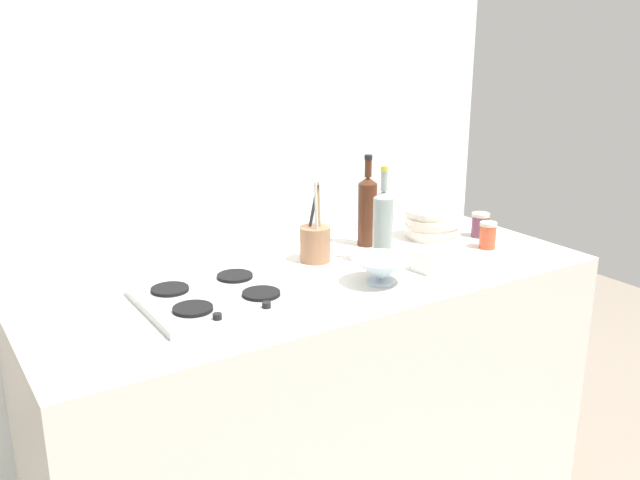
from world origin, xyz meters
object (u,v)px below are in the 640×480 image
plate_stack (432,223)px  utensil_crock (315,242)px  condiment_jar_rear (488,235)px  wine_bottle_mid_left (382,226)px  mixing_bowl (381,270)px  condiment_jar_front (480,225)px  stovetop_hob (216,296)px  butter_dish (438,259)px  wine_bottle_leftmost (367,210)px

plate_stack → utensil_crock: utensil_crock is taller
utensil_crock → condiment_jar_rear: (0.59, -0.21, -0.02)m
wine_bottle_mid_left → utensil_crock: size_ratio=1.20×
mixing_bowl → condiment_jar_front: bearing=17.9°
stovetop_hob → plate_stack: size_ratio=1.97×
plate_stack → wine_bottle_mid_left: size_ratio=0.64×
wine_bottle_mid_left → condiment_jar_rear: (0.41, -0.07, -0.08)m
plate_stack → condiment_jar_rear: (0.08, -0.21, -0.01)m
plate_stack → utensil_crock: 0.51m
condiment_jar_front → condiment_jar_rear: bearing=-124.6°
plate_stack → mixing_bowl: plate_stack is taller
plate_stack → butter_dish: (-0.22, -0.28, -0.02)m
butter_dish → condiment_jar_rear: condiment_jar_rear is taller
wine_bottle_mid_left → utensil_crock: (-0.17, 0.14, -0.06)m
wine_bottle_leftmost → butter_dish: wine_bottle_leftmost is taller
stovetop_hob → condiment_jar_front: (1.10, 0.06, 0.03)m
wine_bottle_mid_left → plate_stack: bearing=21.5°
butter_dish → condiment_jar_front: (0.38, 0.19, 0.01)m
mixing_bowl → butter_dish: (0.24, 0.01, -0.01)m
wine_bottle_leftmost → mixing_bowl: 0.40m
condiment_jar_rear → wine_bottle_mid_left: bearing=170.1°
stovetop_hob → condiment_jar_rear: (1.02, -0.06, 0.03)m
condiment_jar_rear → butter_dish: bearing=-166.5°
wine_bottle_leftmost → butter_dish: size_ratio=2.09×
wine_bottle_leftmost → butter_dish: 0.35m
plate_stack → mixing_bowl: (-0.46, -0.29, -0.01)m
stovetop_hob → plate_stack: (0.94, 0.15, 0.04)m
stovetop_hob → mixing_bowl: size_ratio=2.22×
plate_stack → wine_bottle_leftmost: (-0.26, 0.05, 0.08)m
utensil_crock → condiment_jar_front: 0.68m
stovetop_hob → mixing_bowl: 0.50m
condiment_jar_rear → stovetop_hob: bearing=176.7°
mixing_bowl → utensil_crock: utensil_crock is taller
stovetop_hob → mixing_bowl: mixing_bowl is taller
wine_bottle_mid_left → mixing_bowl: 0.21m
wine_bottle_mid_left → butter_dish: size_ratio=2.08×
butter_dish → mixing_bowl: bearing=-177.6°
wine_bottle_mid_left → utensil_crock: 0.23m
stovetop_hob → condiment_jar_front: size_ratio=4.55×
wine_bottle_mid_left → butter_dish: 0.21m
wine_bottle_leftmost → mixing_bowl: wine_bottle_leftmost is taller
wine_bottle_leftmost → stovetop_hob: bearing=-163.5°
condiment_jar_front → wine_bottle_leftmost: bearing=161.3°
wine_bottle_leftmost → utensil_crock: wine_bottle_leftmost is taller
plate_stack → condiment_jar_front: bearing=-29.1°
plate_stack → utensil_crock: bearing=179.8°
mixing_bowl → condiment_jar_front: (0.62, 0.20, 0.00)m
wine_bottle_leftmost → mixing_bowl: size_ratio=1.77×
butter_dish → utensil_crock: 0.40m
mixing_bowl → utensil_crock: bearing=100.4°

